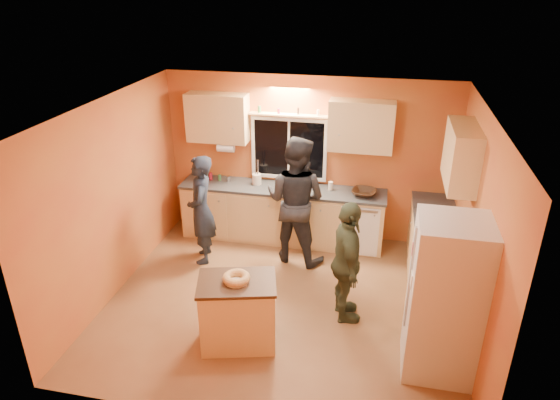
% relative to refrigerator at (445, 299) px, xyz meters
% --- Properties ---
extents(ground, '(4.50, 4.50, 0.00)m').
position_rel_refrigerator_xyz_m(ground, '(-1.89, 0.80, -0.90)').
color(ground, brown).
rests_on(ground, ground).
extents(room_shell, '(4.54, 4.04, 2.61)m').
position_rel_refrigerator_xyz_m(room_shell, '(-1.77, 1.21, 0.72)').
color(room_shell, '#BF7731').
rests_on(room_shell, ground).
extents(back_counter, '(4.23, 0.62, 0.90)m').
position_rel_refrigerator_xyz_m(back_counter, '(-1.88, 2.50, -0.45)').
color(back_counter, '#E1AD76').
rests_on(back_counter, ground).
extents(right_counter, '(0.62, 1.84, 0.90)m').
position_rel_refrigerator_xyz_m(right_counter, '(0.06, 1.30, -0.45)').
color(right_counter, '#E1AD76').
rests_on(right_counter, ground).
extents(refrigerator, '(0.72, 0.70, 1.80)m').
position_rel_refrigerator_xyz_m(refrigerator, '(0.00, 0.00, 0.00)').
color(refrigerator, silver).
rests_on(refrigerator, ground).
extents(island, '(1.00, 0.80, 0.85)m').
position_rel_refrigerator_xyz_m(island, '(-2.23, -0.06, -0.47)').
color(island, '#E1AD76').
rests_on(island, ground).
extents(bundt_pastry, '(0.31, 0.31, 0.09)m').
position_rel_refrigerator_xyz_m(bundt_pastry, '(-2.23, -0.06, -0.01)').
color(bundt_pastry, tan).
rests_on(bundt_pastry, island).
extents(person_left, '(0.54, 0.69, 1.65)m').
position_rel_refrigerator_xyz_m(person_left, '(-3.26, 1.63, -0.08)').
color(person_left, black).
rests_on(person_left, ground).
extents(person_center, '(1.09, 0.94, 1.92)m').
position_rel_refrigerator_xyz_m(person_center, '(-1.93, 1.95, 0.06)').
color(person_center, black).
rests_on(person_center, ground).
extents(person_right, '(0.61, 1.00, 1.59)m').
position_rel_refrigerator_xyz_m(person_right, '(-1.06, 0.66, -0.11)').
color(person_right, '#303622').
rests_on(person_right, ground).
extents(mixing_bowl, '(0.43, 0.43, 0.09)m').
position_rel_refrigerator_xyz_m(mixing_bowl, '(-0.97, 2.47, 0.05)').
color(mixing_bowl, black).
rests_on(mixing_bowl, back_counter).
extents(utensil_crock, '(0.14, 0.14, 0.17)m').
position_rel_refrigerator_xyz_m(utensil_crock, '(-2.66, 2.56, 0.09)').
color(utensil_crock, '#EFE1C8').
rests_on(utensil_crock, back_counter).
extents(potted_plant, '(0.31, 0.28, 0.28)m').
position_rel_refrigerator_xyz_m(potted_plant, '(0.14, 1.31, 0.14)').
color(potted_plant, gray).
rests_on(potted_plant, right_counter).
extents(red_box, '(0.18, 0.15, 0.07)m').
position_rel_refrigerator_xyz_m(red_box, '(0.04, 1.92, 0.04)').
color(red_box, maroon).
rests_on(red_box, right_counter).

